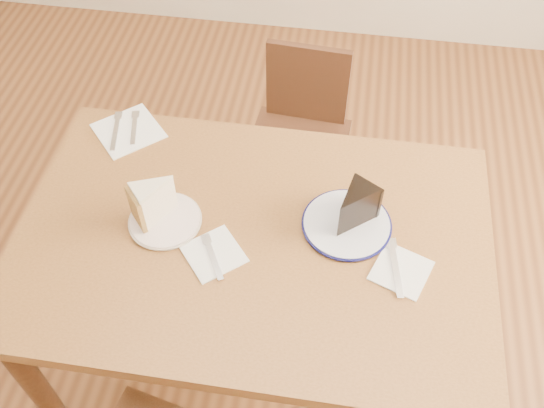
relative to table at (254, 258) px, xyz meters
The scene contains 14 objects.
ground 0.65m from the table, ahead, with size 4.00×4.00×0.00m, color #492713.
table is the anchor object (origin of this frame).
chair_far 0.78m from the table, 86.94° to the left, with size 0.38×0.38×0.72m.
plate_cream 0.25m from the table, behind, with size 0.18×0.18×0.01m, color silver.
plate_navy 0.26m from the table, 16.66° to the left, with size 0.22×0.22×0.01m, color white.
carrot_cake 0.30m from the table, behind, with size 0.07×0.10×0.10m, color beige, non-canonical shape.
chocolate_cake 0.30m from the table, 16.55° to the left, with size 0.08×0.12×0.10m, color black, non-canonical shape.
napkin_cream 0.15m from the table, 141.00° to the right, with size 0.13×0.13×0.00m, color white.
napkin_navy 0.39m from the table, ahead, with size 0.13×0.13×0.00m, color white.
napkin_spare 0.54m from the table, 143.12° to the left, with size 0.17×0.17×0.00m, color white.
fork_cream 0.16m from the table, 135.73° to the right, with size 0.01×0.14×0.00m, color silver.
knife_navy 0.38m from the table, ahead, with size 0.02×0.17×0.00m, color silver.
fork_spare 0.54m from the table, 141.24° to the left, with size 0.01×0.14×0.00m, color silver.
knife_spare 0.56m from the table, 146.22° to the left, with size 0.01×0.16×0.00m, color silver.
Camera 1 is at (0.19, -0.89, 1.98)m, focal length 40.00 mm.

